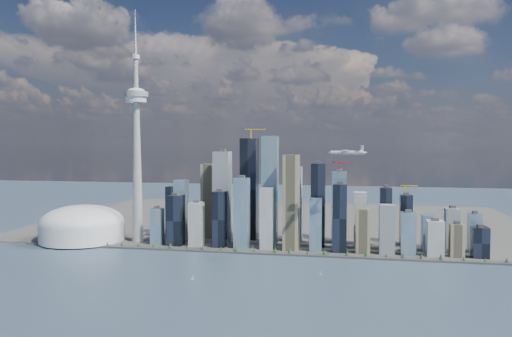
% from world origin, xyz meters
% --- Properties ---
extents(ground, '(4000.00, 4000.00, 0.00)m').
position_xyz_m(ground, '(0.00, 0.00, 0.00)').
color(ground, '#314B56').
rests_on(ground, ground).
extents(seawall, '(1100.00, 22.00, 4.00)m').
position_xyz_m(seawall, '(0.00, 250.00, 2.00)').
color(seawall, '#383838').
rests_on(seawall, ground).
extents(land, '(1400.00, 900.00, 3.00)m').
position_xyz_m(land, '(0.00, 700.00, 1.50)').
color(land, '#4C4C47').
rests_on(land, ground).
extents(shoreline_trees, '(960.53, 7.20, 8.80)m').
position_xyz_m(shoreline_trees, '(0.00, 250.00, 8.78)').
color(shoreline_trees, '#3F2D1E').
rests_on(shoreline_trees, seawall).
extents(skyscraper_cluster, '(736.00, 142.00, 273.91)m').
position_xyz_m(skyscraper_cluster, '(59.61, 336.81, 85.34)').
color(skyscraper_cluster, black).
rests_on(skyscraper_cluster, land).
extents(needle_tower, '(56.00, 56.00, 550.50)m').
position_xyz_m(needle_tower, '(-300.00, 310.00, 235.84)').
color(needle_tower, gray).
rests_on(needle_tower, land).
extents(dome_stadium, '(200.00, 200.00, 86.00)m').
position_xyz_m(dome_stadium, '(-440.00, 300.00, 39.44)').
color(dome_stadium, white).
rests_on(dome_stadium, land).
extents(airplane, '(76.68, 67.62, 18.77)m').
position_xyz_m(airplane, '(194.57, 211.15, 221.87)').
color(airplane, silver).
rests_on(airplane, ground).
extents(sailboat_west, '(6.71, 2.78, 9.26)m').
position_xyz_m(sailboat_west, '(-68.91, 26.91, 2.97)').
color(sailboat_west, white).
rests_on(sailboat_west, ground).
extents(sailboat_east, '(5.82, 3.29, 8.21)m').
position_xyz_m(sailboat_east, '(150.14, 102.38, 2.63)').
color(sailboat_east, white).
rests_on(sailboat_east, ground).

